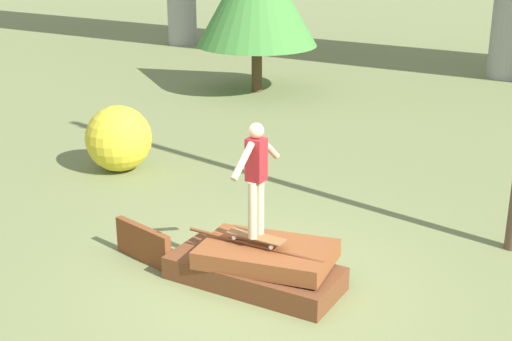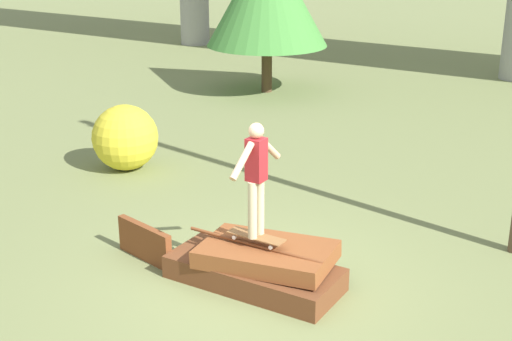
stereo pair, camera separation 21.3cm
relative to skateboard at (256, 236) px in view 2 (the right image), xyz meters
The scene contains 6 objects.
ground_plane 0.67m from the skateboard, 86.09° to the right, with size 80.00×80.00×0.00m, color olive.
scrap_pile 0.41m from the skateboard, 24.30° to the right, with size 2.33×1.27×0.59m.
scrap_plank_loose 1.76m from the skateboard, behind, with size 1.09×0.33×0.53m.
skateboard is the anchor object (origin of this frame).
skater 0.89m from the skateboard, ahead, with size 0.22×1.11×1.53m.
bush_yellow_flowering 5.21m from the skateboard, 150.60° to the left, with size 1.27×1.27×1.27m.
Camera 2 is at (4.48, -7.17, 4.61)m, focal length 50.00 mm.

